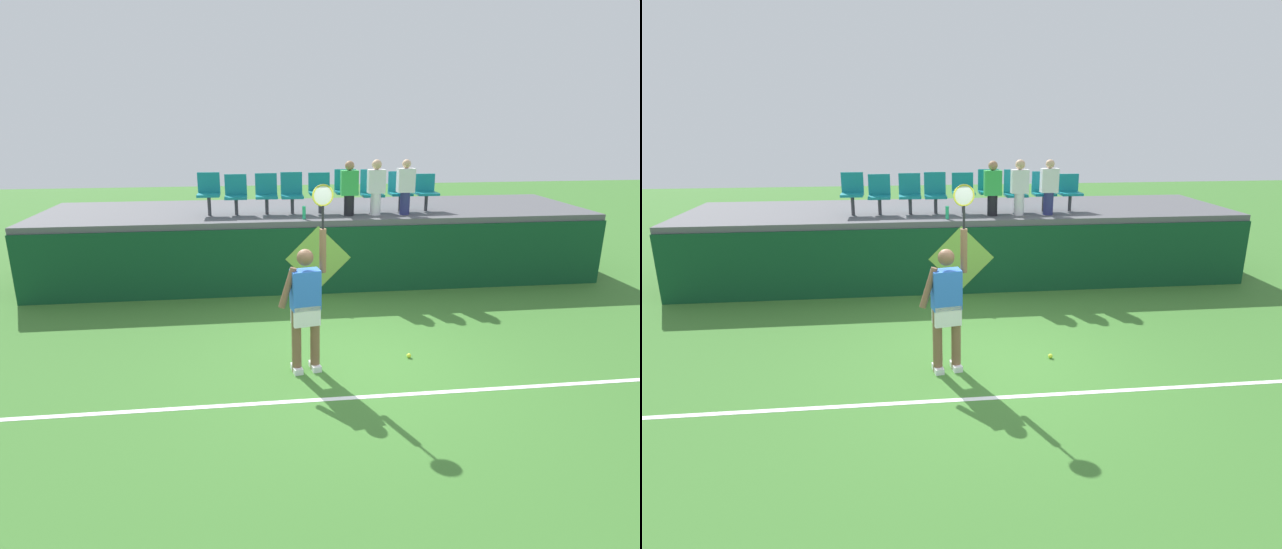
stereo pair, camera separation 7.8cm
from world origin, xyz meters
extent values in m
plane|color=#3D752D|center=(0.00, 0.00, 0.00)|extent=(40.00, 40.00, 0.00)
cube|color=#0F4223|center=(0.00, 3.13, 0.66)|extent=(11.48, 0.20, 1.33)
cube|color=#56565B|center=(0.00, 4.52, 1.39)|extent=(11.48, 2.87, 0.12)
cube|color=white|center=(0.00, -0.94, 0.00)|extent=(10.33, 0.08, 0.01)
cube|color=white|center=(-0.81, -0.15, 0.04)|extent=(0.16, 0.28, 0.08)
cube|color=white|center=(-0.56, -0.11, 0.04)|extent=(0.16, 0.28, 0.08)
cylinder|color=brown|center=(-0.81, -0.15, 0.45)|extent=(0.13, 0.13, 0.90)
cylinder|color=brown|center=(-0.56, -0.11, 0.45)|extent=(0.13, 0.13, 0.90)
cube|color=white|center=(-0.68, -0.13, 0.82)|extent=(0.39, 0.28, 0.28)
cube|color=blue|center=(-0.68, -0.13, 1.17)|extent=(0.41, 0.28, 0.54)
sphere|color=brown|center=(-0.68, -0.13, 1.61)|extent=(0.22, 0.22, 0.22)
cylinder|color=brown|center=(-0.92, -0.17, 1.22)|extent=(0.27, 0.13, 0.55)
cylinder|color=brown|center=(-0.45, -0.09, 1.68)|extent=(0.09, 0.09, 0.58)
cylinder|color=black|center=(-0.45, -0.09, 2.12)|extent=(0.03, 0.03, 0.30)
torus|color=gold|center=(-0.45, -0.09, 2.40)|extent=(0.28, 0.07, 0.28)
ellipsoid|color=silver|center=(-0.45, -0.09, 2.40)|extent=(0.24, 0.06, 0.24)
sphere|color=#D1E533|center=(0.83, 0.07, 0.03)|extent=(0.07, 0.07, 0.07)
cylinder|color=#26B272|center=(-0.39, 3.31, 1.57)|extent=(0.07, 0.07, 0.25)
cylinder|color=#38383D|center=(-2.23, 3.92, 1.64)|extent=(0.07, 0.07, 0.39)
cube|color=#147F89|center=(-2.23, 3.92, 1.86)|extent=(0.44, 0.42, 0.05)
cube|color=#147F89|center=(-2.23, 4.11, 2.08)|extent=(0.44, 0.04, 0.40)
cylinder|color=#38383D|center=(-1.69, 3.92, 1.61)|extent=(0.07, 0.07, 0.33)
cube|color=#147F89|center=(-1.69, 3.92, 1.80)|extent=(0.44, 0.42, 0.05)
cube|color=#147F89|center=(-1.69, 4.11, 2.03)|extent=(0.44, 0.04, 0.41)
cylinder|color=#38383D|center=(-1.08, 3.92, 1.61)|extent=(0.07, 0.07, 0.33)
cube|color=#147F89|center=(-1.08, 3.92, 1.80)|extent=(0.44, 0.42, 0.05)
cube|color=#147F89|center=(-1.08, 4.11, 2.04)|extent=(0.44, 0.04, 0.42)
cylinder|color=#38383D|center=(-0.57, 3.92, 1.61)|extent=(0.07, 0.07, 0.33)
cube|color=#147F89|center=(-0.57, 3.92, 1.80)|extent=(0.44, 0.42, 0.05)
cube|color=#147F89|center=(-0.57, 4.11, 2.04)|extent=(0.44, 0.04, 0.44)
cylinder|color=#38383D|center=(0.00, 3.92, 1.64)|extent=(0.07, 0.07, 0.39)
cube|color=#147F89|center=(0.00, 3.92, 1.86)|extent=(0.44, 0.42, 0.05)
cube|color=#147F89|center=(0.00, 4.11, 2.07)|extent=(0.44, 0.04, 0.37)
cylinder|color=#38383D|center=(0.54, 3.92, 1.64)|extent=(0.07, 0.07, 0.40)
cube|color=#147F89|center=(0.54, 3.92, 1.87)|extent=(0.44, 0.42, 0.05)
cube|color=#147F89|center=(0.54, 4.11, 2.10)|extent=(0.44, 0.04, 0.42)
cylinder|color=#38383D|center=(1.08, 3.92, 1.61)|extent=(0.07, 0.07, 0.33)
cube|color=#147F89|center=(1.08, 3.92, 1.80)|extent=(0.44, 0.42, 0.05)
cube|color=#147F89|center=(1.08, 4.11, 2.06)|extent=(0.44, 0.04, 0.48)
cylinder|color=#38383D|center=(1.68, 3.92, 1.62)|extent=(0.07, 0.07, 0.34)
cube|color=#147F89|center=(1.68, 3.92, 1.81)|extent=(0.44, 0.42, 0.05)
cube|color=#147F89|center=(1.68, 4.11, 2.05)|extent=(0.44, 0.04, 0.42)
cylinder|color=#38383D|center=(2.24, 3.92, 1.62)|extent=(0.07, 0.07, 0.34)
cube|color=#147F89|center=(2.24, 3.92, 1.81)|extent=(0.44, 0.42, 0.05)
cube|color=#147F89|center=(2.24, 4.11, 2.02)|extent=(0.44, 0.04, 0.36)
cylinder|color=white|center=(1.08, 3.60, 1.67)|extent=(0.20, 0.20, 0.44)
cube|color=white|center=(1.08, 3.60, 2.12)|extent=(0.34, 0.20, 0.46)
sphere|color=#DBAD84|center=(1.08, 3.60, 2.45)|extent=(0.20, 0.20, 0.20)
cylinder|color=black|center=(0.54, 3.59, 1.65)|extent=(0.20, 0.20, 0.41)
cube|color=green|center=(0.54, 3.59, 2.10)|extent=(0.34, 0.20, 0.48)
sphere|color=#A87A56|center=(0.54, 3.59, 2.43)|extent=(0.18, 0.18, 0.18)
cylinder|color=navy|center=(1.68, 3.57, 1.67)|extent=(0.20, 0.20, 0.45)
cube|color=white|center=(1.68, 3.57, 2.13)|extent=(0.34, 0.20, 0.47)
sphere|color=#DBAD84|center=(1.68, 3.57, 2.45)|extent=(0.18, 0.18, 0.18)
cube|color=#0F4223|center=(-0.14, 3.03, 0.00)|extent=(0.90, 0.01, 0.00)
plane|color=#8CC64C|center=(-0.14, 3.02, 0.73)|extent=(1.27, 0.00, 1.27)
camera|label=1|loc=(-1.27, -6.59, 3.35)|focal=29.23mm
camera|label=2|loc=(-1.19, -6.60, 3.35)|focal=29.23mm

